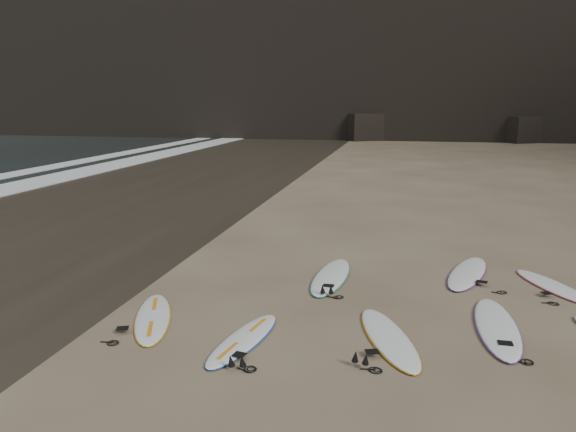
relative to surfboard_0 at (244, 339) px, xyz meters
The scene contains 9 objects.
ground 4.48m from the surfboard_0, 14.11° to the left, with size 240.00×240.00×0.00m, color #897559.
wet_sand 14.07m from the surfboard_0, 127.98° to the left, with size 12.00×200.00×0.01m, color #383026.
surfboard_0 is the anchor object (origin of this frame).
surfboard_1 2.31m from the surfboard_0, 13.13° to the left, with size 0.60×2.49×0.09m, color white.
surfboard_2 4.22m from the surfboard_0, 18.36° to the left, with size 0.65×2.71×0.10m, color white.
surfboard_5 3.60m from the surfboard_0, 74.87° to the left, with size 0.65×2.70×0.10m, color white.
surfboard_6 5.78m from the surfboard_0, 48.45° to the left, with size 0.65×2.71×0.10m, color white.
surfboard_7 6.62m from the surfboard_0, 34.60° to the left, with size 0.55×2.30×0.08m, color white.
surfboard_11 1.88m from the surfboard_0, 163.19° to the left, with size 0.57×2.38×0.09m, color white.
Camera 1 is at (-1.97, -9.06, 3.75)m, focal length 35.00 mm.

